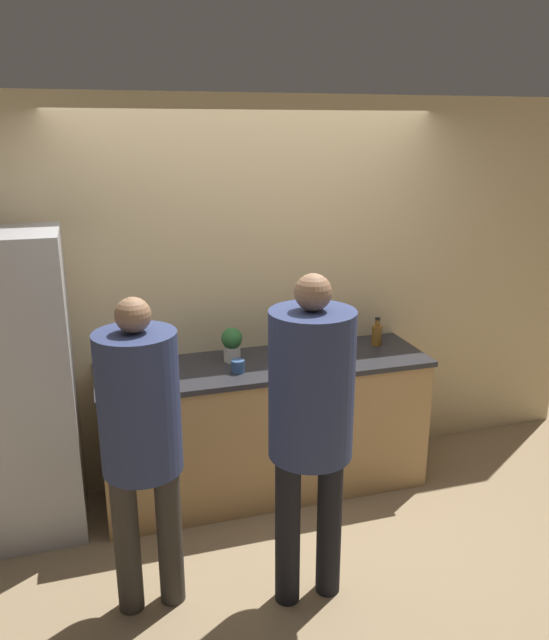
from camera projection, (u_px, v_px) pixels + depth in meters
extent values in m
plane|color=#9E8460|center=(281.00, 516.00, 4.01)|extent=(14.00, 14.00, 0.00)
cube|color=#D6BC8C|center=(251.00, 294.00, 4.26)|extent=(5.20, 0.06, 2.60)
cube|color=tan|center=(265.00, 428.00, 4.22)|extent=(2.14, 0.65, 0.89)
cube|color=#28282D|center=(265.00, 364.00, 4.08)|extent=(2.17, 0.68, 0.03)
cube|color=#B7B7BC|center=(19.00, 388.00, 3.66)|extent=(0.62, 0.61, 1.85)
cylinder|color=#38332D|center=(127.00, 542.00, 3.13)|extent=(0.13, 0.13, 0.80)
cylinder|color=#38332D|center=(170.00, 534.00, 3.19)|extent=(0.13, 0.13, 0.80)
cylinder|color=navy|center=(139.00, 403.00, 2.94)|extent=(0.39, 0.39, 0.70)
sphere|color=#936B4C|center=(133.00, 315.00, 2.81)|extent=(0.17, 0.17, 0.17)
cylinder|color=black|center=(288.00, 530.00, 3.19)|extent=(0.13, 0.13, 0.84)
cylinder|color=black|center=(329.00, 522.00, 3.25)|extent=(0.13, 0.13, 0.84)
cylinder|color=navy|center=(311.00, 385.00, 2.98)|extent=(0.42, 0.42, 0.74)
sphere|color=#936B4C|center=(313.00, 292.00, 2.85)|extent=(0.18, 0.18, 0.18)
cylinder|color=brown|center=(321.00, 360.00, 3.98)|extent=(0.27, 0.27, 0.09)
ellipsoid|color=yellow|center=(326.00, 350.00, 3.98)|extent=(0.15, 0.12, 0.04)
cylinder|color=#3D424C|center=(305.00, 337.00, 4.35)|extent=(0.13, 0.13, 0.13)
cylinder|color=#99754C|center=(303.00, 324.00, 4.31)|extent=(0.01, 0.05, 0.21)
cylinder|color=#99754C|center=(307.00, 324.00, 4.33)|extent=(0.03, 0.04, 0.21)
cylinder|color=#99754C|center=(306.00, 324.00, 4.31)|extent=(0.05, 0.01, 0.21)
cylinder|color=brown|center=(377.00, 335.00, 4.36)|extent=(0.07, 0.07, 0.14)
cylinder|color=brown|center=(377.00, 323.00, 4.34)|extent=(0.03, 0.03, 0.04)
cylinder|color=black|center=(378.00, 319.00, 4.33)|extent=(0.04, 0.04, 0.02)
cylinder|color=#333338|center=(293.00, 351.00, 4.07)|extent=(0.07, 0.07, 0.14)
cylinder|color=#333338|center=(294.00, 338.00, 4.04)|extent=(0.03, 0.03, 0.04)
cylinder|color=black|center=(294.00, 333.00, 4.03)|extent=(0.04, 0.04, 0.02)
cylinder|color=#335184|center=(238.00, 366.00, 3.89)|extent=(0.09, 0.09, 0.08)
cylinder|color=beige|center=(232.00, 354.00, 4.07)|extent=(0.11, 0.11, 0.10)
sphere|color=#2D6B33|center=(232.00, 338.00, 4.04)|extent=(0.14, 0.14, 0.14)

